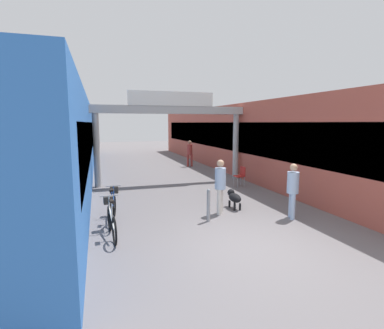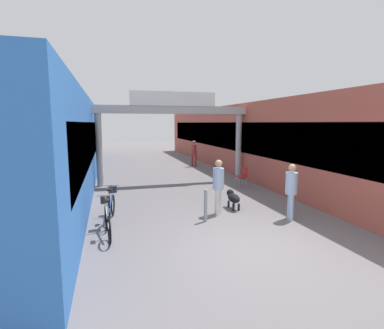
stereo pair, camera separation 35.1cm
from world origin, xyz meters
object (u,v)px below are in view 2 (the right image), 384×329
at_px(bollard_post_metal, 206,205).
at_px(cafe_chair_red_nearer, 243,175).
at_px(pedestrian_carrying_crate, 194,152).
at_px(pedestrian_companion, 291,188).
at_px(bicycle_silver_nearest, 107,218).
at_px(bicycle_blue_second, 111,205).
at_px(dog_on_leash, 233,198).
at_px(pedestrian_with_dog, 218,183).

xyz_separation_m(bollard_post_metal, cafe_chair_red_nearer, (3.07, 4.07, 0.05)).
bearing_deg(cafe_chair_red_nearer, bollard_post_metal, -127.03).
bearing_deg(pedestrian_carrying_crate, bollard_post_metal, -104.27).
distance_m(pedestrian_companion, pedestrian_carrying_crate, 11.13).
distance_m(pedestrian_companion, cafe_chair_red_nearer, 4.60).
bearing_deg(pedestrian_companion, bicycle_silver_nearest, 178.17).
xyz_separation_m(pedestrian_companion, pedestrian_carrying_crate, (0.24, 11.12, 0.03)).
xyz_separation_m(pedestrian_carrying_crate, cafe_chair_red_nearer, (0.36, -6.58, -0.43)).
bearing_deg(bicycle_blue_second, pedestrian_companion, -15.33).
bearing_deg(pedestrian_companion, bicycle_blue_second, 164.67).
bearing_deg(bicycle_silver_nearest, dog_on_leash, 18.25).
relative_size(pedestrian_companion, pedestrian_carrying_crate, 0.97).
bearing_deg(pedestrian_companion, cafe_chair_red_nearer, 82.52).
distance_m(pedestrian_with_dog, bicycle_blue_second, 3.28).
bearing_deg(bicycle_silver_nearest, cafe_chair_red_nearer, 37.11).
bearing_deg(pedestrian_carrying_crate, bicycle_blue_second, -118.69).
bearing_deg(bollard_post_metal, dog_on_leash, 38.06).
distance_m(pedestrian_companion, bicycle_silver_nearest, 5.22).
relative_size(bollard_post_metal, cafe_chair_red_nearer, 1.08).
relative_size(bicycle_blue_second, cafe_chair_red_nearer, 1.89).
bearing_deg(bicycle_blue_second, pedestrian_carrying_crate, 61.31).
height_order(pedestrian_carrying_crate, bicycle_blue_second, pedestrian_carrying_crate).
bearing_deg(bicycle_silver_nearest, pedestrian_companion, -1.83).
bearing_deg(bicycle_blue_second, pedestrian_with_dog, -6.09).
height_order(bicycle_blue_second, cafe_chair_red_nearer, bicycle_blue_second).
xyz_separation_m(pedestrian_with_dog, bicycle_silver_nearest, (-3.32, -0.89, -0.54)).
xyz_separation_m(pedestrian_with_dog, bollard_post_metal, (-0.60, -0.57, -0.49)).
xyz_separation_m(bicycle_blue_second, bollard_post_metal, (2.62, -0.92, 0.05)).
xyz_separation_m(pedestrian_companion, bicycle_silver_nearest, (-5.19, 0.17, -0.50)).
relative_size(pedestrian_with_dog, dog_on_leash, 2.12).
distance_m(pedestrian_carrying_crate, bicycle_blue_second, 11.10).
bearing_deg(pedestrian_carrying_crate, pedestrian_with_dog, -101.81).
relative_size(pedestrian_with_dog, bicycle_silver_nearest, 1.01).
relative_size(bicycle_blue_second, bollard_post_metal, 1.75).
distance_m(pedestrian_with_dog, bicycle_silver_nearest, 3.48).
distance_m(pedestrian_with_dog, pedestrian_carrying_crate, 10.29).
bearing_deg(cafe_chair_red_nearer, dog_on_leash, -120.20).
xyz_separation_m(bicycle_silver_nearest, cafe_chair_red_nearer, (5.79, 4.38, 0.10)).
xyz_separation_m(pedestrian_companion, cafe_chair_red_nearer, (0.60, 4.55, -0.40)).
xyz_separation_m(pedestrian_companion, dog_on_leash, (-1.18, 1.49, -0.57)).
relative_size(pedestrian_companion, dog_on_leash, 2.05).
bearing_deg(bollard_post_metal, pedestrian_companion, -10.98).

